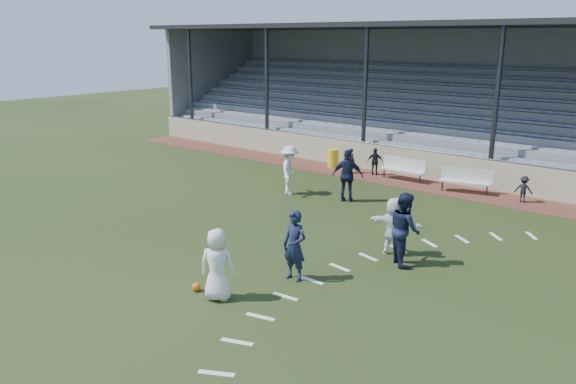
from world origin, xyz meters
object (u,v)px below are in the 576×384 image
at_px(bench_right, 466,178).
at_px(trash_bin, 333,158).
at_px(football, 196,287).
at_px(player_navy_lead, 295,246).
at_px(player_white_lead, 217,265).
at_px(bench_left, 403,167).

height_order(bench_right, trash_bin, bench_right).
relative_size(football, player_navy_lead, 0.12).
bearing_deg(player_navy_lead, player_white_lead, -111.00).
xyz_separation_m(football, player_white_lead, (0.72, 0.06, 0.76)).
xyz_separation_m(trash_bin, player_navy_lead, (6.59, -11.06, 0.47)).
distance_m(trash_bin, player_white_lead, 14.34).
relative_size(trash_bin, player_white_lead, 0.49).
bearing_deg(player_navy_lead, bench_right, 87.95).
bearing_deg(football, trash_bin, 111.53).
distance_m(bench_right, player_navy_lead, 10.74).
xyz_separation_m(bench_right, trash_bin, (-6.64, 0.32, -0.14)).
bearing_deg(football, bench_left, 96.21).
xyz_separation_m(bench_left, player_navy_lead, (2.83, -10.95, 0.33)).
height_order(trash_bin, football, trash_bin).
xyz_separation_m(bench_right, player_navy_lead, (-0.05, -10.74, 0.33)).
bearing_deg(bench_right, player_navy_lead, -105.14).
height_order(bench_right, football, bench_right).
xyz_separation_m(bench_left, bench_right, (2.88, -0.21, 0.00)).
height_order(bench_left, trash_bin, bench_left).
relative_size(bench_left, player_navy_lead, 1.10).
xyz_separation_m(bench_right, player_white_lead, (-0.74, -12.74, 0.28)).
bearing_deg(trash_bin, bench_left, -1.58).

